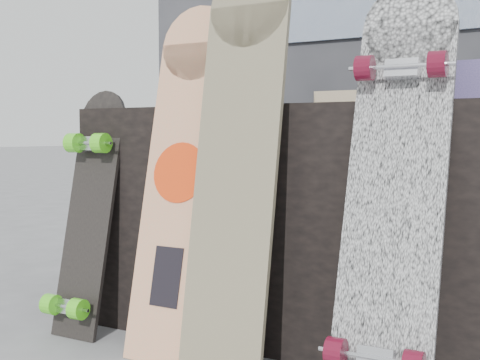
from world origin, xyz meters
The scene contains 9 objects.
vendor_table centered at (0.00, 0.50, 0.40)m, with size 1.60×0.60×0.80m, color black.
booth centered at (0.00, 1.35, 1.10)m, with size 2.40×0.22×2.20m.
merch_box_purple centered at (-0.36, 0.56, 0.85)m, with size 0.18×0.12×0.10m, color navy.
merch_box_small centered at (0.54, 0.45, 0.86)m, with size 0.14×0.14×0.12m, color navy.
merch_box_flat centered at (0.09, 0.61, 0.83)m, with size 0.22×0.10×0.06m, color #D1B78C.
longboard_geisha centered at (-0.31, 0.13, 0.60)m, with size 0.26×0.28×1.13m.
longboard_celtic centered at (-0.08, 0.10, 0.65)m, with size 0.27×0.24×1.23m.
longboard_cascadia centered at (0.38, 0.13, 0.59)m, with size 0.26×0.40×1.14m.
skateboard_dark centered at (-0.71, 0.13, 0.44)m, with size 0.19×0.28×0.87m.
Camera 1 is at (0.77, -1.47, 0.70)m, focal length 45.00 mm.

